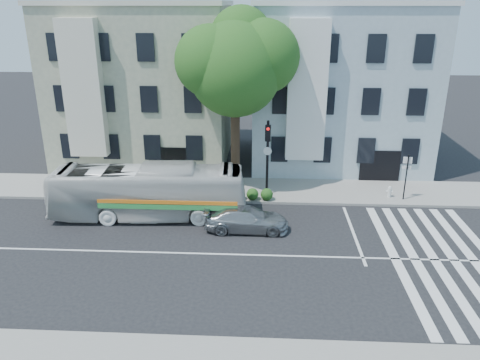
# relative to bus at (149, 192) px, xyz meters

# --- Properties ---
(ground) EXTENTS (120.00, 120.00, 0.00)m
(ground) POSITION_rel_bus_xyz_m (4.47, -3.95, -1.48)
(ground) COLOR black
(ground) RESTS_ON ground
(sidewalk_far) EXTENTS (80.00, 4.00, 0.15)m
(sidewalk_far) POSITION_rel_bus_xyz_m (4.47, 4.05, -1.41)
(sidewalk_far) COLOR gray
(sidewalk_far) RESTS_ON ground
(building_left) EXTENTS (12.00, 10.00, 11.00)m
(building_left) POSITION_rel_bus_xyz_m (-2.53, 11.05, 4.02)
(building_left) COLOR gray
(building_left) RESTS_ON ground
(building_right) EXTENTS (12.00, 10.00, 11.00)m
(building_right) POSITION_rel_bus_xyz_m (11.47, 11.05, 4.02)
(building_right) COLOR #96ABB3
(building_right) RESTS_ON ground
(street_tree) EXTENTS (7.30, 5.90, 11.10)m
(street_tree) POSITION_rel_bus_xyz_m (4.53, 4.79, 6.35)
(street_tree) COLOR #2D2116
(street_tree) RESTS_ON ground
(bus) EXTENTS (3.06, 10.77, 2.97)m
(bus) POSITION_rel_bus_xyz_m (0.00, 0.00, 0.00)
(bus) COLOR silver
(bus) RESTS_ON ground
(sedan) EXTENTS (1.78, 4.37, 1.27)m
(sedan) POSITION_rel_bus_xyz_m (5.40, -1.35, -0.85)
(sedan) COLOR #A3A6AA
(sedan) RESTS_ON ground
(hedge) EXTENTS (8.52, 1.15, 0.70)m
(hedge) POSITION_rel_bus_xyz_m (2.22, 2.35, -0.98)
(hedge) COLOR #1E541B
(hedge) RESTS_ON sidewalk_far
(traffic_signal) EXTENTS (0.50, 0.55, 4.74)m
(traffic_signal) POSITION_rel_bus_xyz_m (6.47, 3.24, 1.58)
(traffic_signal) COLOR black
(traffic_signal) RESTS_ON ground
(fire_hydrant) EXTENTS (0.39, 0.23, 0.70)m
(fire_hydrant) POSITION_rel_bus_xyz_m (13.87, 3.20, -0.98)
(fire_hydrant) COLOR silver
(fire_hydrant) RESTS_ON sidewalk_far
(far_sign_pole) EXTENTS (0.51, 0.20, 2.82)m
(far_sign_pole) POSITION_rel_bus_xyz_m (14.64, 2.92, 0.43)
(far_sign_pole) COLOR black
(far_sign_pole) RESTS_ON sidewalk_far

